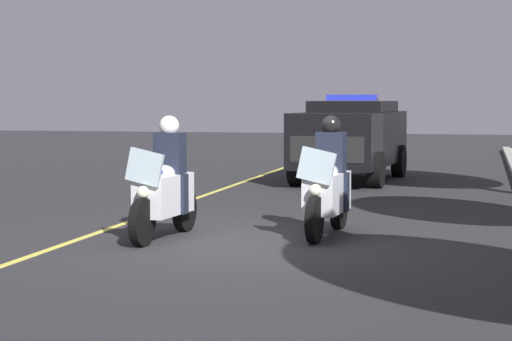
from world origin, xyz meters
TOP-DOWN VIEW (x-y plane):
  - ground_plane at (0.00, 0.00)m, footprint 80.00×80.00m
  - lane_stripe_center at (0.00, -2.21)m, footprint 48.00×0.12m
  - police_motorcycle_lead_left at (0.01, -1.07)m, footprint 2.14×0.62m
  - police_motorcycle_lead_right at (-0.79, 1.11)m, footprint 2.14×0.62m
  - police_suv at (-9.75, 0.21)m, footprint 5.03×2.36m

SIDE VIEW (x-z plane):
  - ground_plane at x=0.00m, z-range 0.00..0.00m
  - lane_stripe_center at x=0.00m, z-range 0.00..0.01m
  - police_motorcycle_lead_left at x=0.01m, z-range -0.16..1.56m
  - police_motorcycle_lead_right at x=-0.79m, z-range -0.16..1.56m
  - police_suv at x=-9.75m, z-range 0.04..2.09m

